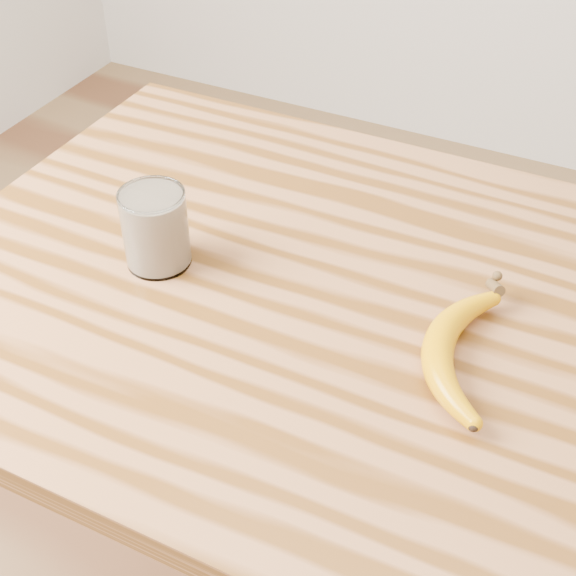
% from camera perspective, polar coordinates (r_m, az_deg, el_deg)
% --- Properties ---
extents(table, '(1.20, 0.80, 0.90)m').
position_cam_1_polar(table, '(1.11, 5.48, -6.32)').
color(table, '#915D34').
rests_on(table, ground).
extents(smoothie_glass, '(0.09, 0.09, 0.11)m').
position_cam_1_polar(smoothie_glass, '(1.06, -9.42, 4.21)').
color(smoothie_glass, white).
rests_on(smoothie_glass, table).
extents(banana, '(0.16, 0.32, 0.04)m').
position_cam_1_polar(banana, '(0.95, 10.57, -4.10)').
color(banana, '#CD8700').
rests_on(banana, table).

